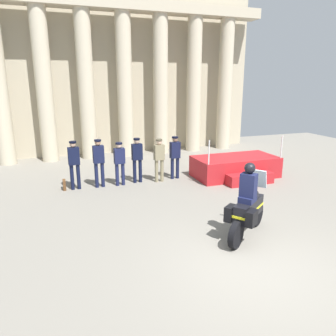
{
  "coord_description": "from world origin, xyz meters",
  "views": [
    {
      "loc": [
        -3.78,
        -5.03,
        3.72
      ],
      "look_at": [
        -0.65,
        3.78,
        1.21
      ],
      "focal_mm": 34.43,
      "sensor_mm": 36.0,
      "label": 1
    }
  ],
  "objects_px": {
    "officer_in_row_5": "(175,154)",
    "motorcycle_with_rider": "(248,207)",
    "reviewing_stand": "(236,167)",
    "officer_in_row_1": "(99,159)",
    "officer_in_row_3": "(137,157)",
    "officer_in_row_0": "(74,161)",
    "officer_in_row_4": "(159,157)",
    "briefcase_on_ground": "(64,185)",
    "officer_in_row_2": "(120,160)"
  },
  "relations": [
    {
      "from": "reviewing_stand",
      "to": "officer_in_row_5",
      "type": "distance_m",
      "value": 2.54
    },
    {
      "from": "reviewing_stand",
      "to": "officer_in_row_1",
      "type": "bearing_deg",
      "value": 174.48
    },
    {
      "from": "motorcycle_with_rider",
      "to": "briefcase_on_ground",
      "type": "relative_size",
      "value": 5.28
    },
    {
      "from": "officer_in_row_0",
      "to": "officer_in_row_2",
      "type": "relative_size",
      "value": 1.08
    },
    {
      "from": "reviewing_stand",
      "to": "officer_in_row_1",
      "type": "distance_m",
      "value": 5.41
    },
    {
      "from": "officer_in_row_2",
      "to": "officer_in_row_4",
      "type": "height_order",
      "value": "officer_in_row_4"
    },
    {
      "from": "officer_in_row_2",
      "to": "briefcase_on_ground",
      "type": "xyz_separation_m",
      "value": [
        -1.98,
        0.16,
        -0.77
      ]
    },
    {
      "from": "reviewing_stand",
      "to": "officer_in_row_4",
      "type": "xyz_separation_m",
      "value": [
        -3.1,
        0.43,
        0.59
      ]
    },
    {
      "from": "reviewing_stand",
      "to": "officer_in_row_0",
      "type": "xyz_separation_m",
      "value": [
        -6.2,
        0.56,
        0.64
      ]
    },
    {
      "from": "officer_in_row_1",
      "to": "briefcase_on_ground",
      "type": "xyz_separation_m",
      "value": [
        -1.24,
        0.12,
        -0.86
      ]
    },
    {
      "from": "officer_in_row_0",
      "to": "officer_in_row_5",
      "type": "bearing_deg",
      "value": 177.22
    },
    {
      "from": "officer_in_row_4",
      "to": "motorcycle_with_rider",
      "type": "bearing_deg",
      "value": 93.17
    },
    {
      "from": "officer_in_row_2",
      "to": "motorcycle_with_rider",
      "type": "xyz_separation_m",
      "value": [
        2.11,
        -5.11,
        -0.16
      ]
    },
    {
      "from": "officer_in_row_3",
      "to": "briefcase_on_ground",
      "type": "xyz_separation_m",
      "value": [
        -2.67,
        0.03,
        -0.83
      ]
    },
    {
      "from": "officer_in_row_1",
      "to": "officer_in_row_2",
      "type": "relative_size",
      "value": 1.09
    },
    {
      "from": "officer_in_row_3",
      "to": "officer_in_row_4",
      "type": "xyz_separation_m",
      "value": [
        0.81,
        -0.19,
        -0.03
      ]
    },
    {
      "from": "officer_in_row_1",
      "to": "officer_in_row_3",
      "type": "height_order",
      "value": "officer_in_row_1"
    },
    {
      "from": "reviewing_stand",
      "to": "officer_in_row_4",
      "type": "bearing_deg",
      "value": 172.18
    },
    {
      "from": "briefcase_on_ground",
      "to": "officer_in_row_3",
      "type": "bearing_deg",
      "value": -0.54
    },
    {
      "from": "officer_in_row_0",
      "to": "motorcycle_with_rider",
      "type": "distance_m",
      "value": 6.38
    },
    {
      "from": "officer_in_row_5",
      "to": "motorcycle_with_rider",
      "type": "bearing_deg",
      "value": 85.22
    },
    {
      "from": "officer_in_row_5",
      "to": "motorcycle_with_rider",
      "type": "height_order",
      "value": "motorcycle_with_rider"
    },
    {
      "from": "officer_in_row_3",
      "to": "motorcycle_with_rider",
      "type": "bearing_deg",
      "value": 101.41
    },
    {
      "from": "reviewing_stand",
      "to": "officer_in_row_3",
      "type": "height_order",
      "value": "reviewing_stand"
    },
    {
      "from": "officer_in_row_4",
      "to": "officer_in_row_5",
      "type": "bearing_deg",
      "value": -168.84
    },
    {
      "from": "reviewing_stand",
      "to": "officer_in_row_2",
      "type": "xyz_separation_m",
      "value": [
        -4.61,
        0.48,
        0.56
      ]
    },
    {
      "from": "officer_in_row_5",
      "to": "motorcycle_with_rider",
      "type": "relative_size",
      "value": 0.88
    },
    {
      "from": "reviewing_stand",
      "to": "officer_in_row_2",
      "type": "height_order",
      "value": "reviewing_stand"
    },
    {
      "from": "officer_in_row_3",
      "to": "officer_in_row_4",
      "type": "relative_size",
      "value": 1.03
    },
    {
      "from": "officer_in_row_5",
      "to": "officer_in_row_2",
      "type": "bearing_deg",
      "value": -0.08
    },
    {
      "from": "officer_in_row_0",
      "to": "briefcase_on_ground",
      "type": "height_order",
      "value": "officer_in_row_0"
    },
    {
      "from": "officer_in_row_0",
      "to": "briefcase_on_ground",
      "type": "relative_size",
      "value": 4.83
    },
    {
      "from": "officer_in_row_0",
      "to": "officer_in_row_3",
      "type": "height_order",
      "value": "officer_in_row_0"
    },
    {
      "from": "officer_in_row_0",
      "to": "motorcycle_with_rider",
      "type": "bearing_deg",
      "value": 121.79
    },
    {
      "from": "officer_in_row_4",
      "to": "officer_in_row_1",
      "type": "bearing_deg",
      "value": -5.93
    },
    {
      "from": "officer_in_row_0",
      "to": "briefcase_on_ground",
      "type": "xyz_separation_m",
      "value": [
        -0.39,
        0.08,
        -0.85
      ]
    },
    {
      "from": "officer_in_row_0",
      "to": "officer_in_row_3",
      "type": "xyz_separation_m",
      "value": [
        2.28,
        0.06,
        -0.02
      ]
    },
    {
      "from": "officer_in_row_1",
      "to": "officer_in_row_3",
      "type": "distance_m",
      "value": 1.44
    },
    {
      "from": "officer_in_row_1",
      "to": "officer_in_row_3",
      "type": "bearing_deg",
      "value": -179.71
    },
    {
      "from": "officer_in_row_5",
      "to": "officer_in_row_1",
      "type": "bearing_deg",
      "value": -1.75
    },
    {
      "from": "officer_in_row_1",
      "to": "officer_in_row_4",
      "type": "height_order",
      "value": "officer_in_row_1"
    },
    {
      "from": "officer_in_row_0",
      "to": "briefcase_on_ground",
      "type": "distance_m",
      "value": 0.94
    },
    {
      "from": "officer_in_row_3",
      "to": "officer_in_row_0",
      "type": "bearing_deg",
      "value": -2.17
    },
    {
      "from": "officer_in_row_0",
      "to": "officer_in_row_1",
      "type": "height_order",
      "value": "officer_in_row_1"
    },
    {
      "from": "reviewing_stand",
      "to": "officer_in_row_2",
      "type": "bearing_deg",
      "value": 174.09
    },
    {
      "from": "officer_in_row_1",
      "to": "officer_in_row_5",
      "type": "bearing_deg",
      "value": 178.25
    },
    {
      "from": "officer_in_row_1",
      "to": "officer_in_row_5",
      "type": "relative_size",
      "value": 1.04
    },
    {
      "from": "officer_in_row_1",
      "to": "motorcycle_with_rider",
      "type": "height_order",
      "value": "motorcycle_with_rider"
    },
    {
      "from": "officer_in_row_3",
      "to": "briefcase_on_ground",
      "type": "distance_m",
      "value": 2.8
    },
    {
      "from": "officer_in_row_1",
      "to": "briefcase_on_ground",
      "type": "distance_m",
      "value": 1.51
    }
  ]
}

